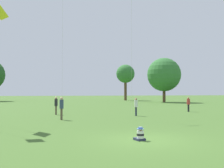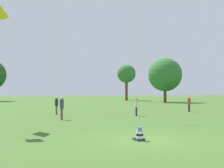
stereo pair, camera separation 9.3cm
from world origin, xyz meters
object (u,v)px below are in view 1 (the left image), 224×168
(person_standing_1, at_px, (136,105))
(person_standing_5, at_px, (62,106))
(distant_tree_0, at_px, (125,74))
(distant_tree_1, at_px, (164,75))
(seated_toddler, at_px, (140,135))
(person_standing_2, at_px, (188,103))
(person_standing_6, at_px, (56,104))

(person_standing_1, xyz_separation_m, person_standing_5, (-6.86, -1.86, 0.11))
(distant_tree_0, distance_m, distant_tree_1, 14.76)
(person_standing_1, relative_size, person_standing_5, 0.91)
(seated_toddler, relative_size, person_standing_1, 0.37)
(person_standing_2, relative_size, person_standing_6, 0.94)
(person_standing_2, bearing_deg, person_standing_5, -68.91)
(seated_toddler, xyz_separation_m, person_standing_1, (3.78, 11.69, 0.75))
(person_standing_6, distance_m, distant_tree_0, 45.18)
(person_standing_6, distance_m, distant_tree_1, 35.88)
(seated_toddler, height_order, person_standing_2, person_standing_2)
(seated_toddler, xyz_separation_m, distant_tree_0, (15.66, 55.26, 6.74))
(distant_tree_0, bearing_deg, person_standing_5, -112.42)
(person_standing_1, bearing_deg, distant_tree_0, 25.67)
(seated_toddler, xyz_separation_m, distant_tree_1, (20.26, 41.27, 5.73))
(person_standing_6, bearing_deg, distant_tree_1, 157.82)
(person_standing_2, relative_size, distant_tree_0, 0.17)
(person_standing_2, relative_size, person_standing_5, 0.91)
(seated_toddler, height_order, distant_tree_0, distant_tree_0)
(person_standing_5, bearing_deg, person_standing_6, -155.48)
(person_standing_2, distance_m, distant_tree_1, 28.04)
(seated_toddler, height_order, person_standing_1, person_standing_1)
(seated_toddler, relative_size, distant_tree_0, 0.07)
(seated_toddler, bearing_deg, person_standing_6, 91.94)
(person_standing_5, relative_size, distant_tree_1, 0.19)
(person_standing_5, distance_m, distant_tree_0, 49.48)
(person_standing_2, bearing_deg, seated_toddler, -35.87)
(person_standing_1, height_order, person_standing_6, person_standing_6)
(seated_toddler, distance_m, person_standing_6, 15.12)
(person_standing_2, bearing_deg, distant_tree_0, 173.99)
(person_standing_1, height_order, distant_tree_0, distant_tree_0)
(person_standing_2, bearing_deg, distant_tree_1, 161.16)
(person_standing_1, xyz_separation_m, distant_tree_1, (16.48, 29.57, 4.99))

